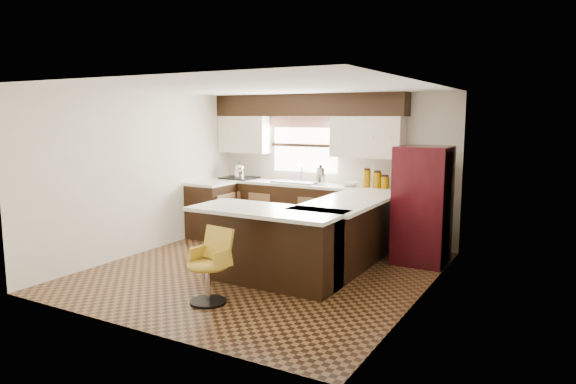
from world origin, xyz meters
The scene contains 30 objects.
floor centered at (0.00, 0.00, 0.00)m, with size 4.40×4.40×0.00m, color #49301A.
ceiling centered at (0.00, 0.00, 2.40)m, with size 4.40×4.40×0.00m, color silver.
wall_back centered at (0.00, 2.20, 1.20)m, with size 4.40×4.40×0.00m, color beige.
wall_front centered at (0.00, -2.20, 1.20)m, with size 4.40×4.40×0.00m, color beige.
wall_left centered at (-2.10, 0.00, 1.20)m, with size 4.40×4.40×0.00m, color beige.
wall_right centered at (2.10, 0.00, 1.20)m, with size 4.40×4.40×0.00m, color beige.
base_cab_back centered at (-0.45, 1.90, 0.45)m, with size 3.30×0.60×0.90m, color black.
base_cab_left centered at (-1.80, 1.25, 0.45)m, with size 0.60×0.70×0.90m, color black.
counter_back centered at (-0.45, 1.90, 0.92)m, with size 3.30×0.60×0.04m, color silver.
counter_left centered at (-1.80, 1.25, 0.92)m, with size 0.60×0.70×0.04m, color silver.
soffit centered at (-0.40, 2.03, 2.22)m, with size 3.40×0.35×0.36m, color black.
upper_cab_left centered at (-1.62, 2.03, 1.72)m, with size 0.94×0.35×0.64m, color beige.
upper_cab_right centered at (0.68, 2.03, 1.72)m, with size 1.14×0.35×0.64m, color beige.
window_pane centered at (-0.50, 2.18, 1.55)m, with size 1.20×0.02×0.90m, color white.
valance centered at (-0.50, 2.14, 1.94)m, with size 1.30×0.06×0.18m, color #D19B93.
sink centered at (-0.50, 1.88, 0.96)m, with size 0.75×0.45×0.03m, color #B2B2B7.
dishwasher centered at (0.55, 1.61, 0.43)m, with size 0.58×0.03×0.78m, color black.
cooktop centered at (-1.65, 1.88, 0.96)m, with size 0.58×0.50×0.03m, color black.
peninsula_long centered at (0.90, 0.62, 0.45)m, with size 0.60×1.95×0.90m, color black.
peninsula_return centered at (0.38, -0.35, 0.45)m, with size 1.65×0.60×0.90m, color black.
counter_pen_long centered at (0.95, 0.62, 0.92)m, with size 0.84×1.95×0.04m, color silver.
counter_pen_return centered at (0.35, -0.44, 0.92)m, with size 1.89×0.84×0.04m, color silver.
refrigerator centered at (1.73, 1.44, 0.82)m, with size 0.70×0.67×1.64m, color #38090F.
bar_chair centered at (0.11, -1.28, 0.41)m, with size 0.44×0.44×0.83m, color gold, non-canonical shape.
kettle centered at (-1.65, 1.88, 1.11)m, with size 0.20×0.20×0.27m, color silver, non-canonical shape.
percolator centered at (-0.07, 1.90, 1.08)m, with size 0.15×0.15×0.28m, color silver.
mixing_bowl centered at (0.44, 1.90, 0.98)m, with size 0.27×0.27×0.07m, color white.
canister_large centered at (0.72, 1.92, 1.08)m, with size 0.12×0.12×0.27m, color #926404.
canister_med centered at (0.89, 1.92, 1.06)m, with size 0.13×0.13×0.24m, color #926404.
canister_small centered at (1.02, 1.92, 1.04)m, with size 0.12×0.12×0.18m, color #926404.
Camera 1 is at (3.54, -5.58, 2.04)m, focal length 32.00 mm.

